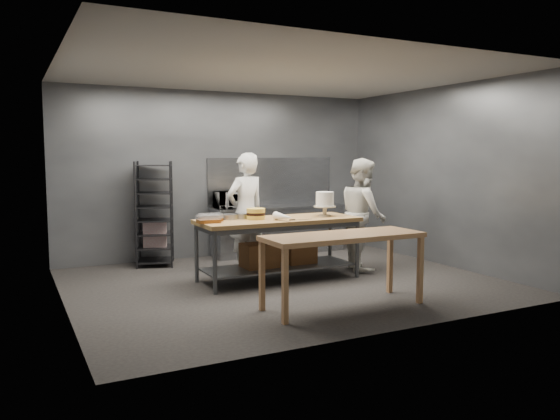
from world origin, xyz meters
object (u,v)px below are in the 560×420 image
chef_behind (246,212)px  microwave (230,200)px  frosted_cake_stand (325,201)px  work_table (278,242)px  near_counter (343,241)px  chef_right (363,214)px  layer_cake (256,214)px  speed_rack (155,215)px

chef_behind → microwave: 1.20m
chef_behind → microwave: chef_behind is taller
frosted_cake_stand → work_table: bearing=174.9°
work_table → frosted_cake_stand: bearing=-5.1°
near_counter → chef_behind: size_ratio=1.06×
work_table → chef_behind: size_ratio=1.27×
microwave → frosted_cake_stand: size_ratio=1.45×
chef_behind → microwave: bearing=-113.9°
near_counter → chef_right: (1.52, 1.74, 0.09)m
microwave → chef_behind: bearing=-99.8°
chef_behind → layer_cake: (-0.17, -0.77, 0.06)m
speed_rack → work_table: bearing=-54.2°
microwave → frosted_cake_stand: bearing=-70.1°
near_counter → chef_behind: 2.48m
near_counter → chef_right: chef_right is taller
speed_rack → frosted_cake_stand: (2.13, -1.96, 0.30)m
work_table → frosted_cake_stand: 0.97m
work_table → layer_cake: size_ratio=8.84×
near_counter → chef_right: bearing=48.8°
microwave → layer_cake: (-0.37, -1.94, -0.05)m
frosted_cake_stand → speed_rack: bearing=137.4°
microwave → layer_cake: bearing=-100.8°
near_counter → frosted_cake_stand: frosted_cake_stand is taller
near_counter → chef_right: size_ratio=1.11×
chef_right → frosted_cake_stand: (-0.80, -0.13, 0.26)m
speed_rack → frosted_cake_stand: speed_rack is taller
speed_rack → chef_behind: bearing=-42.6°
speed_rack → microwave: 1.41m
chef_right → layer_cake: 1.92m
near_counter → speed_rack: (-1.42, 3.56, 0.04)m
chef_behind → frosted_cake_stand: (0.94, -0.87, 0.21)m
near_counter → layer_cake: 1.76m
chef_right → layer_cake: size_ratio=6.65×
layer_cake → microwave: bearing=79.2°
chef_right → layer_cake: chef_right is taller
near_counter → layer_cake: bearing=103.1°
work_table → speed_rack: (-1.36, 1.89, 0.28)m
chef_behind → chef_right: (1.75, -0.73, -0.04)m
layer_cake → near_counter: bearing=-76.9°
chef_behind → frosted_cake_stand: 1.30m
work_table → chef_right: size_ratio=1.33×
frosted_cake_stand → layer_cake: 1.13m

